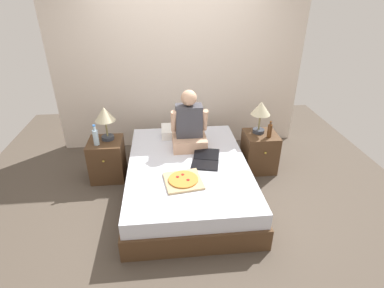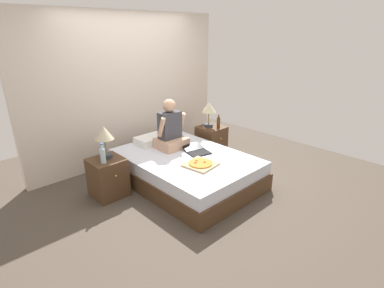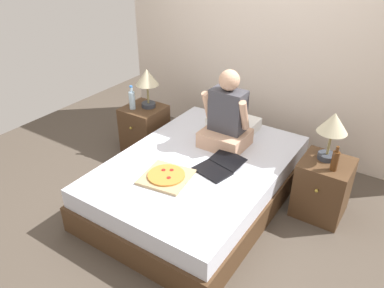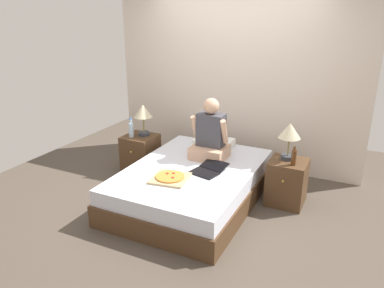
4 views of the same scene
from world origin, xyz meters
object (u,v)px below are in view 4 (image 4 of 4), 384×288
at_px(bed, 192,184).
at_px(nightstand_right, 287,182).
at_px(pizza_box, 170,178).
at_px(lamp_on_left_nightstand, 143,113).
at_px(nightstand_left, 141,154).
at_px(laptop, 208,170).
at_px(person_seated, 210,136).
at_px(beer_bottle, 294,157).
at_px(lamp_on_right_nightstand, 290,133).
at_px(water_bottle, 131,129).

distance_m(bed, nightstand_right, 1.15).
distance_m(bed, pizza_box, 0.47).
bearing_deg(lamp_on_left_nightstand, nightstand_left, -128.63).
bearing_deg(laptop, person_seated, 110.12).
height_order(lamp_on_left_nightstand, beer_bottle, lamp_on_left_nightstand).
distance_m(lamp_on_right_nightstand, person_seated, 0.99).
height_order(nightstand_right, beer_bottle, beer_bottle).
bearing_deg(lamp_on_right_nightstand, person_seated, -174.38).
relative_size(bed, nightstand_right, 3.82).
xyz_separation_m(nightstand_left, water_bottle, (-0.08, -0.09, 0.39)).
bearing_deg(lamp_on_right_nightstand, water_bottle, -176.30).
relative_size(bed, laptop, 4.44).
distance_m(beer_bottle, laptop, 1.01).
bearing_deg(laptop, lamp_on_left_nightstand, 156.64).
height_order(bed, person_seated, person_seated).
bearing_deg(water_bottle, lamp_on_right_nightstand, 3.70).
bearing_deg(nightstand_left, water_bottle, -131.65).
bearing_deg(laptop, beer_bottle, 22.70).
height_order(bed, lamp_on_right_nightstand, lamp_on_right_nightstand).
relative_size(water_bottle, lamp_on_right_nightstand, 0.61).
bearing_deg(water_bottle, pizza_box, -36.05).
height_order(person_seated, pizza_box, person_seated).
bearing_deg(person_seated, pizza_box, -99.81).
xyz_separation_m(water_bottle, beer_bottle, (2.26, -0.01, -0.02)).
distance_m(beer_bottle, person_seated, 1.08).
relative_size(water_bottle, beer_bottle, 1.20).
distance_m(lamp_on_left_nightstand, person_seated, 1.09).
height_order(water_bottle, lamp_on_right_nightstand, lamp_on_right_nightstand).
distance_m(nightstand_right, laptop, 0.99).
distance_m(nightstand_right, beer_bottle, 0.39).
xyz_separation_m(laptop, pizza_box, (-0.30, -0.37, -0.00)).
relative_size(person_seated, pizza_box, 1.72).
distance_m(nightstand_right, pizza_box, 1.44).
bearing_deg(laptop, nightstand_left, 159.25).
distance_m(nightstand_left, person_seated, 1.20).
bearing_deg(nightstand_left, beer_bottle, -2.62).
height_order(bed, beer_bottle, beer_bottle).
distance_m(water_bottle, lamp_on_right_nightstand, 2.18).
bearing_deg(bed, beer_bottle, 17.57).
distance_m(nightstand_right, lamp_on_right_nightstand, 0.61).
bearing_deg(beer_bottle, pizza_box, -148.07).
bearing_deg(nightstand_right, nightstand_left, 180.00).
bearing_deg(beer_bottle, bed, -162.43).
bearing_deg(beer_bottle, nightstand_left, 177.38).
bearing_deg(nightstand_right, pizza_box, -143.17).
bearing_deg(person_seated, laptop, -69.88).
distance_m(bed, laptop, 0.33).
distance_m(bed, nightstand_left, 1.15).
bearing_deg(nightstand_left, lamp_on_right_nightstand, 1.38).
height_order(nightstand_left, laptop, nightstand_left).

